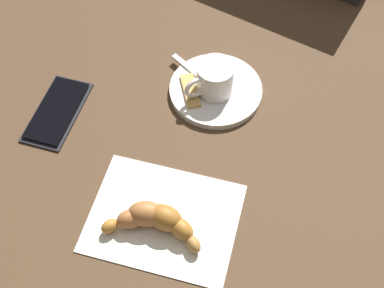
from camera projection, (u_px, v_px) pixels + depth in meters
name	position (u px, v px, depth m)	size (l,w,h in m)	color
ground_plane	(180.00, 150.00, 0.75)	(1.80, 1.80, 0.00)	#4A3522
saucer	(216.00, 91.00, 0.81)	(0.15, 0.15, 0.01)	white
espresso_cup	(217.00, 80.00, 0.78)	(0.08, 0.07, 0.05)	white
teaspoon	(209.00, 84.00, 0.80)	(0.05, 0.12, 0.01)	silver
sugar_packet	(190.00, 91.00, 0.79)	(0.07, 0.02, 0.01)	tan
napkin	(164.00, 218.00, 0.69)	(0.15, 0.20, 0.00)	silver
croissant	(155.00, 219.00, 0.67)	(0.07, 0.14, 0.04)	#A57539
cell_phone	(57.00, 111.00, 0.79)	(0.14, 0.09, 0.01)	black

